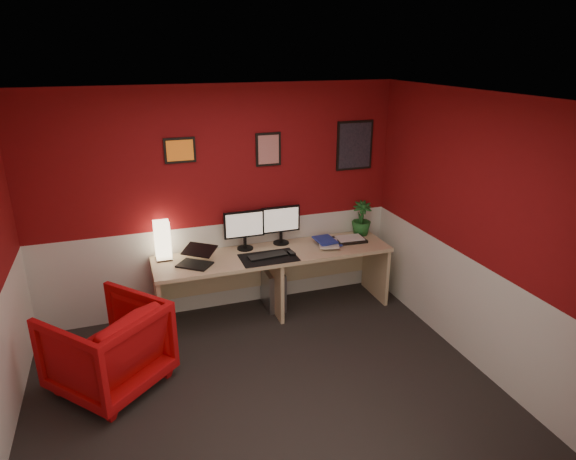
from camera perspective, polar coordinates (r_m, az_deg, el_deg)
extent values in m
cube|color=black|center=(4.54, -2.34, -18.58)|extent=(4.00, 3.50, 0.01)
cube|color=white|center=(3.56, -2.93, 14.66)|extent=(4.00, 3.50, 0.01)
cube|color=maroon|center=(5.48, -7.82, 3.12)|extent=(4.00, 0.01, 2.50)
cube|color=maroon|center=(2.49, 9.63, -19.80)|extent=(4.00, 0.01, 2.50)
cube|color=maroon|center=(4.79, 20.97, -0.58)|extent=(0.01, 3.50, 2.50)
cube|color=silver|center=(5.74, -7.46, -4.07)|extent=(4.00, 0.01, 1.00)
cube|color=silver|center=(5.09, 19.87, -8.51)|extent=(0.01, 3.50, 1.00)
cube|color=tan|center=(5.61, -1.58, -6.02)|extent=(2.60, 0.65, 0.73)
cube|color=#FFE5B2|center=(5.37, -14.13, -1.29)|extent=(0.16, 0.16, 0.40)
cube|color=black|center=(5.18, -10.68, -2.89)|extent=(0.40, 0.38, 0.22)
cube|color=black|center=(5.47, -5.00, 0.65)|extent=(0.45, 0.06, 0.58)
cube|color=black|center=(5.60, -0.81, 1.23)|extent=(0.45, 0.06, 0.58)
cube|color=black|center=(5.32, -2.23, -3.17)|extent=(0.60, 0.38, 0.01)
cube|color=black|center=(5.34, -2.33, -2.95)|extent=(0.43, 0.18, 0.02)
cube|color=black|center=(5.38, 0.40, -2.67)|extent=(0.07, 0.11, 0.03)
imported|color=#22349D|center=(5.63, 3.84, -1.72)|extent=(0.23, 0.29, 0.03)
imported|color=silver|center=(5.60, 3.57, -1.58)|extent=(0.29, 0.34, 0.02)
imported|color=#22349D|center=(5.59, 3.27, -1.31)|extent=(0.22, 0.29, 0.03)
cube|color=black|center=(5.81, 7.05, -1.10)|extent=(0.36, 0.27, 0.03)
imported|color=#19591E|center=(5.97, 8.39, 1.33)|extent=(0.28, 0.28, 0.41)
cube|color=#99999E|center=(5.81, -1.78, -6.57)|extent=(0.21, 0.45, 0.45)
imported|color=#B8080A|center=(4.72, -19.92, -12.45)|extent=(1.20, 1.20, 0.78)
cube|color=orange|center=(5.26, -12.25, 8.89)|extent=(0.32, 0.02, 0.26)
cube|color=red|center=(5.46, -2.27, 9.19)|extent=(0.28, 0.02, 0.36)
cube|color=black|center=(5.84, 7.61, 9.55)|extent=(0.44, 0.02, 0.56)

